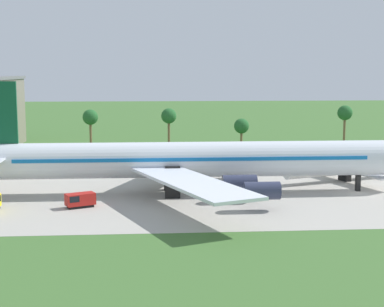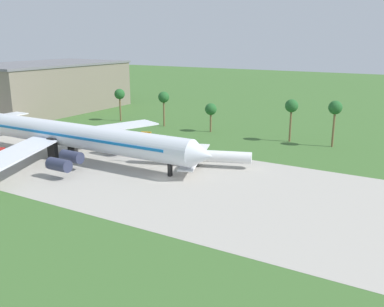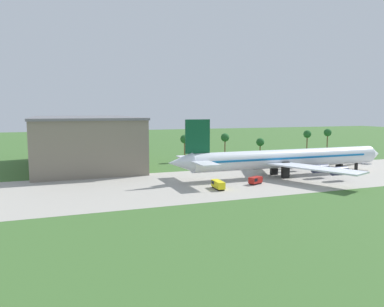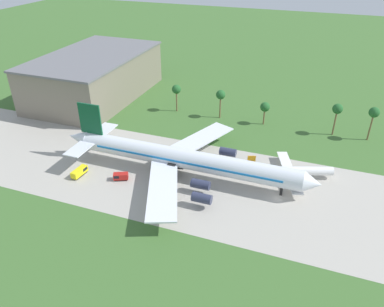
{
  "view_description": "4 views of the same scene",
  "coord_description": "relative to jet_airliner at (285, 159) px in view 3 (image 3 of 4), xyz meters",
  "views": [
    {
      "loc": [
        -34.58,
        -93.43,
        20.19
      ],
      "look_at": [
        -27.62,
        1.88,
        6.69
      ],
      "focal_mm": 55.0,
      "sensor_mm": 36.0,
      "label": 1
    },
    {
      "loc": [
        47.88,
        -69.88,
        28.33
      ],
      "look_at": [
        5.88,
        1.88,
        5.69
      ],
      "focal_mm": 40.0,
      "sensor_mm": 36.0,
      "label": 2
    },
    {
      "loc": [
        -99.02,
        -99.73,
        21.16
      ],
      "look_at": [
        -61.12,
        1.88,
        8.61
      ],
      "focal_mm": 35.0,
      "sensor_mm": 36.0,
      "label": 3
    },
    {
      "loc": [
        6.29,
        -85.6,
        62.59
      ],
      "look_at": [
        -27.01,
        5.0,
        6.0
      ],
      "focal_mm": 35.0,
      "sensor_mm": 36.0,
      "label": 4
    }
  ],
  "objects": [
    {
      "name": "ground_plane",
      "position": [
        28.93,
        -1.88,
        -5.64
      ],
      "size": [
        600.0,
        600.0,
        0.0
      ],
      "primitive_type": "plane",
      "color": "#3D662D"
    },
    {
      "name": "terminal_building",
      "position": [
        -59.07,
        46.07,
        3.75
      ],
      "size": [
        36.72,
        61.2,
        18.74
      ],
      "color": "slate",
      "rests_on": "ground_plane"
    },
    {
      "name": "regional_aircraft",
      "position": [
        30.17,
        9.13,
        -3.17
      ],
      "size": [
        24.88,
        22.65,
        7.51
      ],
      "color": "white",
      "rests_on": "ground_plane"
    },
    {
      "name": "palm_tree_row",
      "position": [
        31.99,
        43.05,
        3.11
      ],
      "size": [
        125.12,
        3.6,
        12.39
      ],
      "color": "brown",
      "rests_on": "ground_plane"
    },
    {
      "name": "baggage_tug",
      "position": [
        -16.15,
        -8.93,
        -4.47
      ],
      "size": [
        4.71,
        3.6,
        2.14
      ],
      "color": "black",
      "rests_on": "ground_plane"
    },
    {
      "name": "catering_van",
      "position": [
        -28.79,
        -10.93,
        -4.42
      ],
      "size": [
        2.38,
        5.83,
        2.25
      ],
      "color": "black",
      "rests_on": "ground_plane"
    },
    {
      "name": "jet_airliner",
      "position": [
        0.0,
        0.0,
        0.0
      ],
      "size": [
        78.97,
        57.35,
        18.53
      ],
      "color": "silver",
      "rests_on": "ground_plane"
    },
    {
      "name": "taxiway_strip",
      "position": [
        28.93,
        -1.88,
        -5.63
      ],
      "size": [
        320.0,
        44.0,
        0.02
      ],
      "color": "#A8A399",
      "rests_on": "ground_plane"
    }
  ]
}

